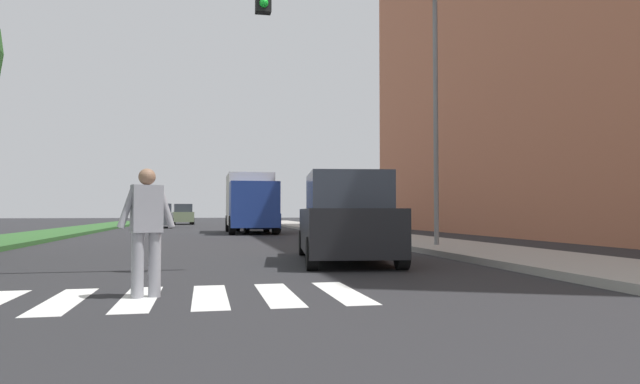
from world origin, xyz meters
TOP-DOWN VIEW (x-y plane):
  - ground_plane at (0.00, 30.00)m, footprint 140.00×140.00m
  - crosswalk at (0.00, 8.47)m, footprint 4.95×2.20m
  - median_strip at (-6.61, 28.00)m, footprint 2.92×64.00m
  - sidewalk_right at (7.56, 28.00)m, footprint 3.00×64.00m
  - street_lamp_right at (6.96, 16.27)m, footprint 1.02×0.24m
  - pedestrian_performer at (-0.37, 8.56)m, footprint 0.74×0.35m
  - suv_crossing at (3.48, 13.07)m, footprint 2.51×4.81m
  - sedan_midblock at (3.16, 31.28)m, footprint 2.16×4.25m
  - sedan_distant at (-2.64, 40.93)m, footprint 1.90×4.61m
  - sedan_far_horizon at (-1.46, 50.84)m, footprint 2.06×4.32m
  - truck_box_delivery at (2.72, 30.15)m, footprint 2.40×6.20m

SIDE VIEW (x-z plane):
  - ground_plane at x=0.00m, z-range 0.00..0.00m
  - crosswalk at x=0.00m, z-range 0.00..0.01m
  - median_strip at x=-6.61m, z-range 0.00..0.15m
  - sidewalk_right at x=7.56m, z-range 0.00..0.15m
  - sedan_midblock at x=3.16m, z-range -0.06..1.59m
  - sedan_distant at x=-2.64m, z-range -0.06..1.60m
  - sedan_far_horizon at x=-1.46m, z-range -0.07..1.69m
  - suv_crossing at x=3.48m, z-range -0.05..1.92m
  - pedestrian_performer at x=-0.37m, z-range 0.09..1.78m
  - truck_box_delivery at x=2.72m, z-range 0.08..3.18m
  - street_lamp_right at x=6.96m, z-range 0.84..8.34m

